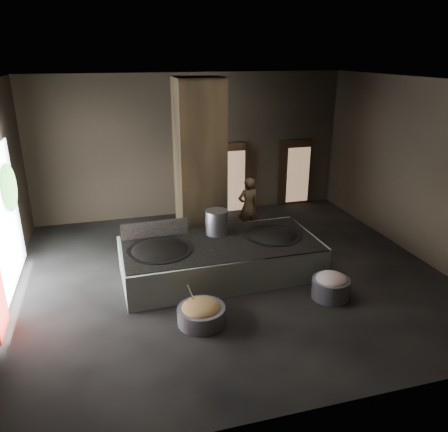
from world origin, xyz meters
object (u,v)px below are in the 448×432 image
object	(u,v)px
wok_right	(273,238)
cook	(248,207)
veg_basin	(201,315)
hearth_platform	(221,258)
meat_basin	(330,288)
stock_pot	(217,222)
wok_left	(160,253)

from	to	relation	value
wok_right	cook	bearing A→B (deg)	88.39
wok_right	veg_basin	bearing A→B (deg)	-139.08
veg_basin	hearth_platform	bearing A→B (deg)	64.51
meat_basin	cook	bearing A→B (deg)	99.14
cook	hearth_platform	bearing A→B (deg)	51.58
stock_pot	veg_basin	xyz separation A→B (m)	(-0.96, -2.46, -0.95)
cook	wok_right	bearing A→B (deg)	83.37
cook	veg_basin	xyz separation A→B (m)	(-2.32, -4.05, -0.69)
wok_left	cook	size ratio (longest dim) A/B	0.85
veg_basin	meat_basin	xyz separation A→B (m)	(2.94, 0.19, 0.05)
hearth_platform	wok_right	world-z (taller)	wok_right
meat_basin	wok_left	bearing A→B (deg)	154.36
wok_left	wok_right	world-z (taller)	wok_left
hearth_platform	veg_basin	size ratio (longest dim) A/B	4.89
wok_left	hearth_platform	bearing A→B (deg)	1.97
veg_basin	wok_right	bearing A→B (deg)	40.92
hearth_platform	wok_right	xyz separation A→B (m)	(1.35, 0.05, 0.34)
cook	stock_pot	bearing A→B (deg)	44.40
veg_basin	meat_basin	size ratio (longest dim) A/B	1.17
wok_right	hearth_platform	bearing A→B (deg)	-177.88
hearth_platform	cook	bearing A→B (deg)	54.96
wok_left	wok_right	xyz separation A→B (m)	(2.80, 0.10, 0.00)
wok_left	meat_basin	xyz separation A→B (m)	(3.48, -1.67, -0.53)
stock_pot	veg_basin	size ratio (longest dim) A/B	0.64
cook	meat_basin	size ratio (longest dim) A/B	2.12
wok_right	veg_basin	size ratio (longest dim) A/B	1.44
wok_left	stock_pot	bearing A→B (deg)	21.80
wok_left	stock_pot	xyz separation A→B (m)	(1.50, 0.60, 0.38)
wok_right	meat_basin	bearing A→B (deg)	-69.00
hearth_platform	stock_pot	bearing A→B (deg)	83.17
stock_pot	cook	size ratio (longest dim) A/B	0.35
hearth_platform	wok_left	bearing A→B (deg)	-179.66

